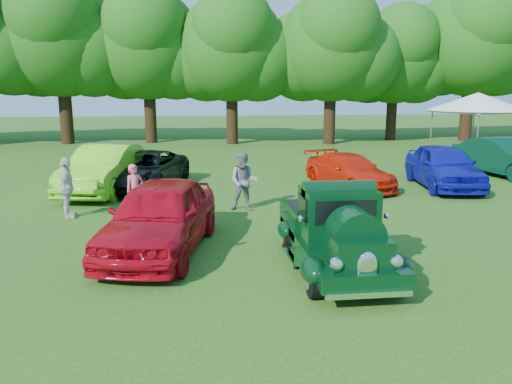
{
  "coord_description": "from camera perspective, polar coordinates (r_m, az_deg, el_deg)",
  "views": [
    {
      "loc": [
        -2.42,
        -10.59,
        3.77
      ],
      "look_at": [
        -0.91,
        2.1,
        1.1
      ],
      "focal_mm": 35.0,
      "sensor_mm": 36.0,
      "label": 1
    }
  ],
  "objects": [
    {
      "name": "back_car_green",
      "position": [
        24.23,
        26.57,
        3.56
      ],
      "size": [
        2.61,
        5.22,
        1.64
      ],
      "primitive_type": "imported",
      "rotation": [
        0.0,
        0.0,
        0.18
      ],
      "color": "black",
      "rests_on": "ground"
    },
    {
      "name": "back_car_blue",
      "position": [
        20.5,
        20.64,
        2.79
      ],
      "size": [
        2.63,
        5.11,
        1.66
      ],
      "primitive_type": "imported",
      "rotation": [
        0.0,
        0.0,
        -0.14
      ],
      "color": "#0E109C",
      "rests_on": "ground"
    },
    {
      "name": "tree_line",
      "position": [
        35.37,
        -2.0,
        16.62
      ],
      "size": [
        62.5,
        9.89,
        11.47
      ],
      "color": "#322010",
      "rests_on": "ground"
    },
    {
      "name": "back_car_black",
      "position": [
        19.53,
        -12.67,
        2.47
      ],
      "size": [
        3.61,
        5.51,
        1.41
      ],
      "primitive_type": "imported",
      "rotation": [
        0.0,
        0.0,
        -0.27
      ],
      "color": "black",
      "rests_on": "ground"
    },
    {
      "name": "spectator_grey",
      "position": [
        15.52,
        -1.4,
        1.22
      ],
      "size": [
        1.02,
        0.86,
        1.84
      ],
      "primitive_type": "imported",
      "rotation": [
        0.0,
        0.0,
        -0.2
      ],
      "color": "slate",
      "rests_on": "ground"
    },
    {
      "name": "spectator_white",
      "position": [
        15.64,
        -20.8,
        0.45
      ],
      "size": [
        0.54,
        1.09,
        1.8
      ],
      "primitive_type": "imported",
      "rotation": [
        0.0,
        0.0,
        1.67
      ],
      "color": "beige",
      "rests_on": "ground"
    },
    {
      "name": "spectator_pink",
      "position": [
        15.21,
        -13.67,
        0.15
      ],
      "size": [
        0.69,
        0.64,
        1.58
      ],
      "primitive_type": "imported",
      "rotation": [
        0.0,
        0.0,
        0.63
      ],
      "color": "#D55761",
      "rests_on": "ground"
    },
    {
      "name": "canopy_tent",
      "position": [
        27.14,
        23.99,
        9.37
      ],
      "size": [
        5.98,
        5.98,
        3.56
      ],
      "rotation": [
        0.0,
        0.0,
        0.31
      ],
      "color": "silver",
      "rests_on": "ground"
    },
    {
      "name": "red_convertible",
      "position": [
        11.84,
        -10.9,
        -2.71
      ],
      "size": [
        3.02,
        5.28,
        1.69
      ],
      "primitive_type": "imported",
      "rotation": [
        0.0,
        0.0,
        -0.22
      ],
      "color": "#A80715",
      "rests_on": "ground"
    },
    {
      "name": "back_car_lime",
      "position": [
        19.1,
        -16.85,
        2.52
      ],
      "size": [
        2.8,
        5.47,
        1.72
      ],
      "primitive_type": "imported",
      "rotation": [
        0.0,
        0.0,
        -0.2
      ],
      "color": "#64C61A",
      "rests_on": "ground"
    },
    {
      "name": "hero_pickup",
      "position": [
        10.72,
        8.96,
        -4.65
      ],
      "size": [
        2.1,
        4.5,
        1.76
      ],
      "color": "black",
      "rests_on": "ground"
    },
    {
      "name": "back_car_orange",
      "position": [
        19.46,
        10.61,
        2.36
      ],
      "size": [
        3.08,
        4.8,
        1.29
      ],
      "primitive_type": "imported",
      "rotation": [
        0.0,
        0.0,
        0.31
      ],
      "color": "red",
      "rests_on": "ground"
    },
    {
      "name": "ground",
      "position": [
        11.5,
        5.81,
        -7.4
      ],
      "size": [
        120.0,
        120.0,
        0.0
      ],
      "primitive_type": "plane",
      "color": "#244610",
      "rests_on": "ground"
    }
  ]
}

